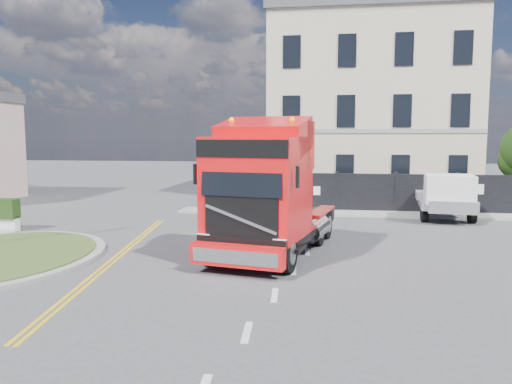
# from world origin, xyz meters

# --- Properties ---
(ground) EXTENTS (120.00, 120.00, 0.00)m
(ground) POSITION_xyz_m (0.00, 0.00, 0.00)
(ground) COLOR #424244
(ground) RESTS_ON ground
(hoarding_fence) EXTENTS (18.80, 0.25, 2.00)m
(hoarding_fence) POSITION_xyz_m (6.55, 9.00, 1.00)
(hoarding_fence) COLOR black
(hoarding_fence) RESTS_ON ground
(georgian_building) EXTENTS (12.30, 10.30, 12.80)m
(georgian_building) POSITION_xyz_m (6.00, 16.50, 5.77)
(georgian_building) COLOR beige
(georgian_building) RESTS_ON ground
(pavement_far) EXTENTS (20.00, 1.60, 0.12)m
(pavement_far) POSITION_xyz_m (6.00, 8.10, 0.06)
(pavement_far) COLOR gray
(pavement_far) RESTS_ON ground
(truck) EXTENTS (4.08, 7.68, 4.37)m
(truck) POSITION_xyz_m (1.64, -1.36, 1.96)
(truck) COLOR black
(truck) RESTS_ON ground
(flatbed_pickup) EXTENTS (2.64, 5.43, 2.18)m
(flatbed_pickup) POSITION_xyz_m (8.99, 6.99, 1.17)
(flatbed_pickup) COLOR slate
(flatbed_pickup) RESTS_ON ground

